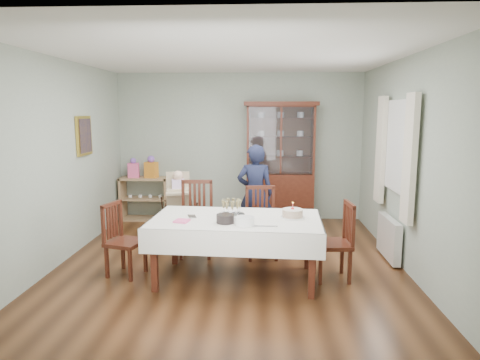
# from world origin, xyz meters

# --- Properties ---
(floor) EXTENTS (5.00, 5.00, 0.00)m
(floor) POSITION_xyz_m (0.00, 0.00, 0.00)
(floor) COLOR #593319
(floor) RESTS_ON ground
(room_shell) EXTENTS (5.00, 5.00, 5.00)m
(room_shell) POSITION_xyz_m (0.00, 0.53, 1.70)
(room_shell) COLOR #9EAA99
(room_shell) RESTS_ON floor
(dining_table) EXTENTS (2.06, 1.26, 0.76)m
(dining_table) POSITION_xyz_m (0.12, -0.52, 0.38)
(dining_table) COLOR #4E2113
(dining_table) RESTS_ON floor
(china_cabinet) EXTENTS (1.30, 0.48, 2.18)m
(china_cabinet) POSITION_xyz_m (0.75, 2.26, 1.12)
(china_cabinet) COLOR #4E2113
(china_cabinet) RESTS_ON floor
(sideboard) EXTENTS (0.90, 0.38, 0.80)m
(sideboard) POSITION_xyz_m (-1.75, 2.28, 0.40)
(sideboard) COLOR tan
(sideboard) RESTS_ON floor
(picture_frame) EXTENTS (0.04, 0.48, 0.58)m
(picture_frame) POSITION_xyz_m (-2.22, 0.80, 1.65)
(picture_frame) COLOR gold
(picture_frame) RESTS_ON room_shell
(window) EXTENTS (0.04, 1.02, 1.22)m
(window) POSITION_xyz_m (2.22, 0.30, 1.55)
(window) COLOR white
(window) RESTS_ON room_shell
(curtain_left) EXTENTS (0.07, 0.30, 1.55)m
(curtain_left) POSITION_xyz_m (2.16, -0.32, 1.45)
(curtain_left) COLOR silver
(curtain_left) RESTS_ON room_shell
(curtain_right) EXTENTS (0.07, 0.30, 1.55)m
(curtain_right) POSITION_xyz_m (2.16, 0.92, 1.45)
(curtain_right) COLOR silver
(curtain_right) RESTS_ON room_shell
(radiator) EXTENTS (0.10, 0.80, 0.55)m
(radiator) POSITION_xyz_m (2.16, 0.30, 0.30)
(radiator) COLOR white
(radiator) RESTS_ON floor
(chair_far_left) EXTENTS (0.49, 0.49, 1.04)m
(chair_far_left) POSITION_xyz_m (-0.50, 0.35, 0.31)
(chair_far_left) COLOR #4E2113
(chair_far_left) RESTS_ON floor
(chair_far_right) EXTENTS (0.49, 0.49, 0.97)m
(chair_far_right) POSITION_xyz_m (0.42, 0.32, 0.29)
(chair_far_right) COLOR #4E2113
(chair_far_right) RESTS_ON floor
(chair_end_left) EXTENTS (0.51, 0.51, 0.90)m
(chair_end_left) POSITION_xyz_m (-1.27, -0.44, 0.27)
(chair_end_left) COLOR #4E2113
(chair_end_left) RESTS_ON floor
(chair_end_right) EXTENTS (0.45, 0.45, 0.94)m
(chair_end_right) POSITION_xyz_m (1.28, -0.44, 0.28)
(chair_end_right) COLOR #4E2113
(chair_end_right) RESTS_ON floor
(woman) EXTENTS (0.57, 0.39, 1.52)m
(woman) POSITION_xyz_m (0.32, 1.01, 0.76)
(woman) COLOR black
(woman) RESTS_ON floor
(high_chair) EXTENTS (0.59, 0.59, 1.10)m
(high_chair) POSITION_xyz_m (-0.88, 1.03, 0.43)
(high_chair) COLOR black
(high_chair) RESTS_ON floor
(champagne_tray) EXTENTS (0.33, 0.33, 0.20)m
(champagne_tray) POSITION_xyz_m (0.05, -0.40, 0.82)
(champagne_tray) COLOR silver
(champagne_tray) RESTS_ON dining_table
(birthday_cake) EXTENTS (0.28, 0.28, 0.19)m
(birthday_cake) POSITION_xyz_m (0.78, -0.48, 0.81)
(birthday_cake) COLOR white
(birthday_cake) RESTS_ON dining_table
(plate_stack_dark) EXTENTS (0.24, 0.24, 0.10)m
(plate_stack_dark) POSITION_xyz_m (0.01, -0.74, 0.81)
(plate_stack_dark) COLOR black
(plate_stack_dark) RESTS_ON dining_table
(plate_stack_white) EXTENTS (0.24, 0.24, 0.09)m
(plate_stack_white) POSITION_xyz_m (0.23, -0.83, 0.81)
(plate_stack_white) COLOR white
(plate_stack_white) RESTS_ON dining_table
(napkin_stack) EXTENTS (0.19, 0.19, 0.02)m
(napkin_stack) POSITION_xyz_m (-0.50, -0.73, 0.77)
(napkin_stack) COLOR #F35994
(napkin_stack) RESTS_ON dining_table
(cutlery) EXTENTS (0.16, 0.19, 0.01)m
(cutlery) POSITION_xyz_m (-0.45, -0.49, 0.77)
(cutlery) COLOR silver
(cutlery) RESTS_ON dining_table
(cake_knife) EXTENTS (0.28, 0.03, 0.01)m
(cake_knife) POSITION_xyz_m (0.45, -0.89, 0.77)
(cake_knife) COLOR silver
(cake_knife) RESTS_ON dining_table
(gift_bag_pink) EXTENTS (0.21, 0.15, 0.36)m
(gift_bag_pink) POSITION_xyz_m (-1.94, 2.26, 0.96)
(gift_bag_pink) COLOR #F35994
(gift_bag_pink) RESTS_ON sideboard
(gift_bag_orange) EXTENTS (0.25, 0.21, 0.41)m
(gift_bag_orange) POSITION_xyz_m (-1.61, 2.26, 0.98)
(gift_bag_orange) COLOR orange
(gift_bag_orange) RESTS_ON sideboard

